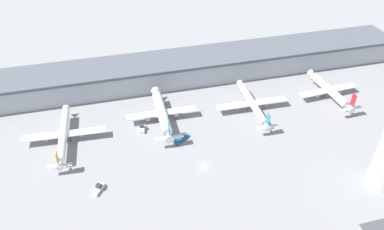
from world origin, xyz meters
name	(u,v)px	position (x,y,z in m)	size (l,w,h in m)	color
ground_plane	(204,166)	(0.00, 0.00, 0.00)	(1000.00, 1000.00, 0.00)	gray
terminal_building	(170,70)	(0.00, 70.00, 7.05)	(272.34, 25.00, 13.91)	#A3A8B2
airplane_gate_alpha	(63,135)	(-57.56, 30.45, 4.41)	(37.26, 42.58, 12.05)	silver
airplane_gate_bravo	(162,113)	(-11.38, 34.88, 4.88)	(33.89, 40.54, 14.53)	white
airplane_gate_charlie	(252,104)	(34.45, 31.99, 4.40)	(36.86, 40.62, 11.87)	white
airplane_gate_delta	(329,90)	(78.44, 33.25, 4.46)	(33.12, 38.04, 13.19)	white
service_truck_catering	(181,138)	(-5.48, 18.72, 0.93)	(8.00, 7.07, 2.69)	black
service_truck_fuel	(142,129)	(-22.15, 29.96, 1.10)	(3.07, 5.92, 3.16)	black
service_truck_baggage	(98,189)	(-44.25, -2.88, 0.94)	(5.42, 6.63, 2.70)	black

